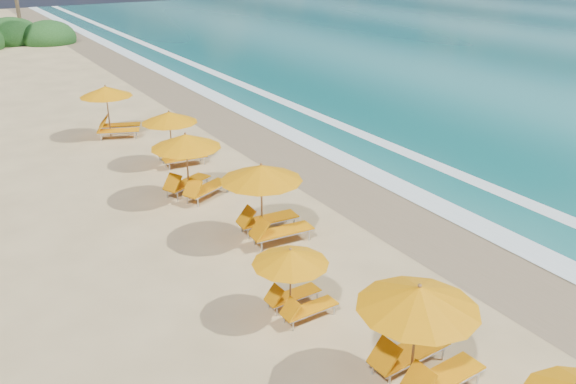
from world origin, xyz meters
TOP-DOWN VIEW (x-y plane):
  - ground at (0.00, 0.00)m, footprint 160.00×160.00m
  - wet_sand at (4.00, 0.00)m, footprint 4.00×160.00m
  - surf_foam at (6.70, 0.00)m, footprint 4.00×160.00m
  - station_1 at (-1.75, -8.34)m, footprint 2.91×2.71m
  - station_2 at (-2.62, -4.68)m, footprint 2.19×2.03m
  - station_3 at (-1.10, -0.54)m, footprint 2.97×2.77m
  - station_4 at (-1.86, 3.87)m, footprint 3.44×3.43m
  - station_5 at (-1.01, 7.69)m, footprint 2.70×2.52m
  - station_6 at (-2.15, 13.11)m, footprint 3.33×3.28m

SIDE VIEW (x-z plane):
  - ground at x=0.00m, z-range 0.00..0.00m
  - wet_sand at x=4.00m, z-range 0.00..0.01m
  - surf_foam at x=6.70m, z-range 0.02..0.03m
  - station_2 at x=-2.62m, z-range 0.12..2.11m
  - station_5 at x=-1.01m, z-range 0.15..2.57m
  - station_6 at x=-2.15m, z-range 0.16..2.73m
  - station_4 at x=-1.86m, z-range 0.16..2.78m
  - station_1 at x=-1.75m, z-range 0.16..2.78m
  - station_3 at x=-1.10m, z-range 0.16..2.82m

